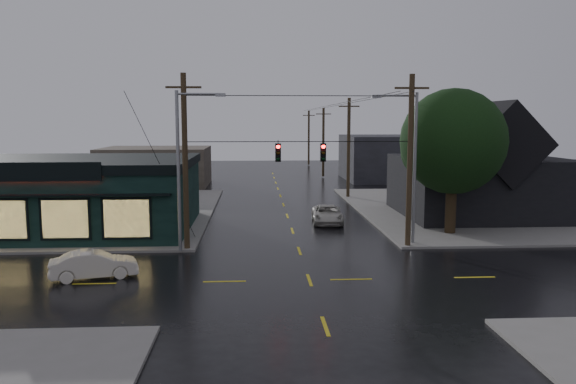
{
  "coord_description": "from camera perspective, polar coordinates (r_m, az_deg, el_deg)",
  "views": [
    {
      "loc": [
        -2.54,
        -25.68,
        7.5
      ],
      "look_at": [
        -0.76,
        4.32,
        3.66
      ],
      "focal_mm": 35.0,
      "sensor_mm": 36.0,
      "label": 1
    }
  ],
  "objects": [
    {
      "name": "span_signal_assembly",
      "position": [
        32.34,
        1.28,
        4.08
      ],
      "size": [
        13.0,
        0.48,
        1.23
      ],
      "color": "black",
      "rests_on": "ground"
    },
    {
      "name": "utility_pole_far_a",
      "position": [
        54.95,
        6.1,
        -0.61
      ],
      "size": [
        2.0,
        0.32,
        9.65
      ],
      "primitive_type": null,
      "color": "#2E2214",
      "rests_on": "ground"
    },
    {
      "name": "bg_building_west",
      "position": [
        66.88,
        -13.27,
        2.54
      ],
      "size": [
        12.0,
        10.0,
        4.4
      ],
      "primitive_type": "cube",
      "color": "#3F362E",
      "rests_on": "ground"
    },
    {
      "name": "ground_plane",
      "position": [
        26.87,
        2.18,
        -8.94
      ],
      "size": [
        160.0,
        160.0,
        0.0
      ],
      "primitive_type": "plane",
      "color": "black"
    },
    {
      "name": "sidewalk_nw",
      "position": [
        49.46,
        -24.04,
        -1.99
      ],
      "size": [
        28.0,
        28.0,
        0.15
      ],
      "primitive_type": "cube",
      "color": "slate",
      "rests_on": "ground"
    },
    {
      "name": "streetlight_nw",
      "position": [
        32.64,
        -10.87,
        -6.14
      ],
      "size": [
        5.4,
        0.3,
        9.15
      ],
      "primitive_type": null,
      "color": "gray",
      "rests_on": "ground"
    },
    {
      "name": "utility_pole_far_b",
      "position": [
        74.61,
        3.58,
        1.49
      ],
      "size": [
        2.0,
        0.32,
        9.15
      ],
      "primitive_type": null,
      "color": "#2E2214",
      "rests_on": "ground"
    },
    {
      "name": "utility_pole_far_c",
      "position": [
        94.41,
        2.11,
        2.71
      ],
      "size": [
        2.0,
        0.32,
        9.15
      ],
      "primitive_type": null,
      "color": "#2E2214",
      "rests_on": "ground"
    },
    {
      "name": "utility_pole_nw",
      "position": [
        33.28,
        -10.2,
        -5.87
      ],
      "size": [
        2.0,
        0.32,
        10.15
      ],
      "primitive_type": null,
      "color": "#2E2214",
      "rests_on": "ground"
    },
    {
      "name": "suv_silver",
      "position": [
        41.32,
        4.03,
        -2.28
      ],
      "size": [
        2.45,
        4.82,
        1.3
      ],
      "primitive_type": "imported",
      "rotation": [
        0.0,
        0.0,
        -0.06
      ],
      "color": "#B9B5AB",
      "rests_on": "ground"
    },
    {
      "name": "sedan_cream",
      "position": [
        28.54,
        -19.1,
        -6.99
      ],
      "size": [
        4.27,
        2.48,
        1.33
      ],
      "primitive_type": "imported",
      "rotation": [
        0.0,
        0.0,
        1.85
      ],
      "color": "beige",
      "rests_on": "ground"
    },
    {
      "name": "ne_building",
      "position": [
        46.24,
        18.93,
        3.13
      ],
      "size": [
        12.6,
        11.6,
        8.75
      ],
      "color": "black",
      "rests_on": "ground"
    },
    {
      "name": "sidewalk_ne",
      "position": [
        51.48,
        22.62,
        -1.58
      ],
      "size": [
        28.0,
        28.0,
        0.15
      ],
      "primitive_type": "cube",
      "color": "slate",
      "rests_on": "ground"
    },
    {
      "name": "pizza_shop",
      "position": [
        40.88,
        -21.12,
        -0.16
      ],
      "size": [
        16.3,
        12.34,
        4.9
      ],
      "color": "black",
      "rests_on": "ground"
    },
    {
      "name": "corner_tree",
      "position": [
        37.99,
        16.43,
        4.92
      ],
      "size": [
        6.85,
        6.85,
        9.43
      ],
      "color": "black",
      "rests_on": "ground"
    },
    {
      "name": "bg_building_east",
      "position": [
        73.22,
        11.3,
        3.45
      ],
      "size": [
        14.0,
        12.0,
        5.6
      ],
      "primitive_type": "cube",
      "color": "#232328",
      "rests_on": "ground"
    },
    {
      "name": "streetlight_ne",
      "position": [
        35.05,
        12.53,
        -5.26
      ],
      "size": [
        5.4,
        0.3,
        9.15
      ],
      "primitive_type": null,
      "color": "gray",
      "rests_on": "ground"
    },
    {
      "name": "utility_pole_ne",
      "position": [
        34.26,
        12.04,
        -5.53
      ],
      "size": [
        2.0,
        0.32,
        10.15
      ],
      "primitive_type": null,
      "color": "#2E2214",
      "rests_on": "ground"
    }
  ]
}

